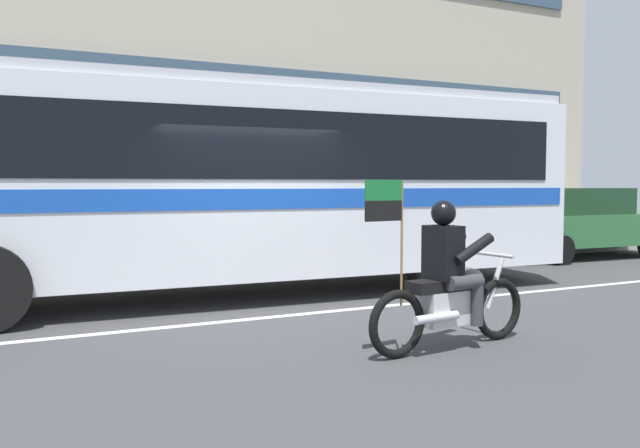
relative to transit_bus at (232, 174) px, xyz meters
name	(u,v)px	position (x,y,z in m)	size (l,w,h in m)	color
ground_plane	(254,309)	(-0.09, -1.19, -1.88)	(60.00, 60.00, 0.00)	#3D3D3F
sidewalk_curb	(171,263)	(-0.09, 3.91, -1.81)	(28.00, 3.80, 0.15)	#A39E93
lane_center_stripe	(269,317)	(-0.09, -1.79, -1.88)	(26.60, 0.14, 0.01)	silver
office_building_facade	(145,17)	(-0.09, 6.19, 3.79)	(28.00, 0.89, 11.34)	#B2A893
transit_bus	(232,174)	(0.00, 0.00, 0.00)	(11.03, 3.02, 3.22)	silver
motorcycle_with_rider	(449,286)	(1.04, -4.09, -1.22)	(2.19, 0.66, 1.78)	black
parked_sedan_curbside	(576,222)	(8.88, 1.39, -1.03)	(4.71, 2.03, 1.64)	#2D6638
fire_hydrant	(418,238)	(5.16, 2.46, -1.36)	(0.22, 0.30, 0.75)	red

